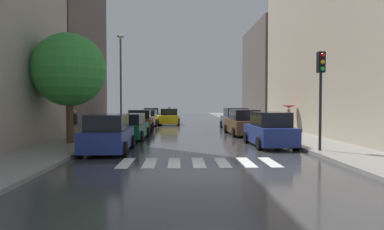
{
  "coord_description": "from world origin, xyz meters",
  "views": [
    {
      "loc": [
        -0.7,
        -10.95,
        2.25
      ],
      "look_at": [
        0.41,
        20.29,
        1.13
      ],
      "focal_mm": 32.81,
      "sensor_mm": 36.0,
      "label": 1
    }
  ],
  "objects_px": {
    "parked_car_left_second": "(129,127)",
    "pedestrian_near_tree": "(74,123)",
    "traffic_light_right_corner": "(321,79)",
    "lamp_post_left": "(121,75)",
    "street_tree_left": "(69,70)",
    "parked_car_left_nearest": "(108,135)",
    "parked_car_right_second": "(243,123)",
    "parked_car_left_third": "(140,121)",
    "parked_car_right_third": "(235,119)",
    "pedestrian_foreground": "(289,112)",
    "taxi_midroad": "(169,117)",
    "parked_car_left_fifth": "(152,115)",
    "parked_car_right_nearest": "(270,130)",
    "parked_car_left_fourth": "(147,118)"
  },
  "relations": [
    {
      "from": "parked_car_right_second",
      "to": "taxi_midroad",
      "type": "height_order",
      "value": "taxi_midroad"
    },
    {
      "from": "street_tree_left",
      "to": "pedestrian_near_tree",
      "type": "bearing_deg",
      "value": 101.55
    },
    {
      "from": "pedestrian_near_tree",
      "to": "traffic_light_right_corner",
      "type": "relative_size",
      "value": 0.39
    },
    {
      "from": "parked_car_left_fourth",
      "to": "street_tree_left",
      "type": "xyz_separation_m",
      "value": [
        -2.5,
        -16.27,
        3.2
      ]
    },
    {
      "from": "parked_car_right_third",
      "to": "pedestrian_foreground",
      "type": "height_order",
      "value": "pedestrian_foreground"
    },
    {
      "from": "pedestrian_near_tree",
      "to": "parked_car_left_fifth",
      "type": "bearing_deg",
      "value": 95.93
    },
    {
      "from": "lamp_post_left",
      "to": "parked_car_right_third",
      "type": "bearing_deg",
      "value": 1.2
    },
    {
      "from": "street_tree_left",
      "to": "traffic_light_right_corner",
      "type": "relative_size",
      "value": 1.32
    },
    {
      "from": "parked_car_right_nearest",
      "to": "parked_car_left_third",
      "type": "bearing_deg",
      "value": 35.86
    },
    {
      "from": "parked_car_left_nearest",
      "to": "taxi_midroad",
      "type": "xyz_separation_m",
      "value": [
        2.19,
        19.93,
        -0.04
      ]
    },
    {
      "from": "parked_car_left_third",
      "to": "pedestrian_near_tree",
      "type": "height_order",
      "value": "pedestrian_near_tree"
    },
    {
      "from": "parked_car_right_third",
      "to": "lamp_post_left",
      "type": "xyz_separation_m",
      "value": [
        -9.55,
        -0.2,
        3.69
      ]
    },
    {
      "from": "parked_car_right_second",
      "to": "street_tree_left",
      "type": "height_order",
      "value": "street_tree_left"
    },
    {
      "from": "parked_car_left_fifth",
      "to": "parked_car_left_second",
      "type": "bearing_deg",
      "value": 179.53
    },
    {
      "from": "parked_car_left_nearest",
      "to": "parked_car_left_fourth",
      "type": "height_order",
      "value": "parked_car_left_nearest"
    },
    {
      "from": "parked_car_left_nearest",
      "to": "parked_car_left_second",
      "type": "bearing_deg",
      "value": -2.03
    },
    {
      "from": "pedestrian_near_tree",
      "to": "taxi_midroad",
      "type": "bearing_deg",
      "value": 85.86
    },
    {
      "from": "parked_car_left_fourth",
      "to": "parked_car_left_fifth",
      "type": "distance_m",
      "value": 5.69
    },
    {
      "from": "parked_car_left_nearest",
      "to": "taxi_midroad",
      "type": "distance_m",
      "value": 20.05
    },
    {
      "from": "parked_car_left_nearest",
      "to": "lamp_post_left",
      "type": "height_order",
      "value": "lamp_post_left"
    },
    {
      "from": "parked_car_left_fourth",
      "to": "taxi_midroad",
      "type": "distance_m",
      "value": 2.47
    },
    {
      "from": "parked_car_right_third",
      "to": "street_tree_left",
      "type": "distance_m",
      "value": 15.52
    },
    {
      "from": "street_tree_left",
      "to": "pedestrian_foreground",
      "type": "bearing_deg",
      "value": 28.24
    },
    {
      "from": "parked_car_left_third",
      "to": "street_tree_left",
      "type": "relative_size",
      "value": 0.78
    },
    {
      "from": "parked_car_right_nearest",
      "to": "parked_car_left_fourth",
      "type": "bearing_deg",
      "value": 23.28
    },
    {
      "from": "parked_car_left_nearest",
      "to": "parked_car_left_fifth",
      "type": "distance_m",
      "value": 24.38
    },
    {
      "from": "parked_car_right_nearest",
      "to": "street_tree_left",
      "type": "relative_size",
      "value": 0.76
    },
    {
      "from": "parked_car_left_nearest",
      "to": "traffic_light_right_corner",
      "type": "relative_size",
      "value": 0.98
    },
    {
      "from": "parked_car_left_third",
      "to": "parked_car_right_second",
      "type": "xyz_separation_m",
      "value": [
        7.53,
        -3.8,
        0.04
      ]
    },
    {
      "from": "parked_car_left_second",
      "to": "parked_car_left_fifth",
      "type": "height_order",
      "value": "parked_car_left_fifth"
    },
    {
      "from": "parked_car_left_fifth",
      "to": "parked_car_right_second",
      "type": "bearing_deg",
      "value": -155.58
    },
    {
      "from": "parked_car_right_third",
      "to": "pedestrian_foreground",
      "type": "relative_size",
      "value": 2.51
    },
    {
      "from": "parked_car_left_third",
      "to": "parked_car_right_second",
      "type": "relative_size",
      "value": 0.92
    },
    {
      "from": "parked_car_left_fifth",
      "to": "traffic_light_right_corner",
      "type": "relative_size",
      "value": 1.01
    },
    {
      "from": "parked_car_left_nearest",
      "to": "taxi_midroad",
      "type": "relative_size",
      "value": 0.94
    },
    {
      "from": "parked_car_left_second",
      "to": "pedestrian_near_tree",
      "type": "distance_m",
      "value": 3.16
    },
    {
      "from": "lamp_post_left",
      "to": "taxi_midroad",
      "type": "bearing_deg",
      "value": 59.96
    },
    {
      "from": "parked_car_right_nearest",
      "to": "parked_car_right_third",
      "type": "height_order",
      "value": "parked_car_right_third"
    },
    {
      "from": "parked_car_left_nearest",
      "to": "parked_car_right_second",
      "type": "distance_m",
      "value": 11.2
    },
    {
      "from": "parked_car_left_second",
      "to": "parked_car_left_fifth",
      "type": "bearing_deg",
      "value": 2.53
    },
    {
      "from": "parked_car_left_second",
      "to": "lamp_post_left",
      "type": "distance_m",
      "value": 8.81
    },
    {
      "from": "taxi_midroad",
      "to": "parked_car_right_second",
      "type": "bearing_deg",
      "value": -154.66
    },
    {
      "from": "parked_car_left_nearest",
      "to": "parked_car_right_second",
      "type": "xyz_separation_m",
      "value": [
        7.63,
        8.19,
        0.02
      ]
    },
    {
      "from": "parked_car_left_third",
      "to": "parked_car_right_third",
      "type": "height_order",
      "value": "parked_car_right_third"
    },
    {
      "from": "parked_car_right_third",
      "to": "pedestrian_foreground",
      "type": "distance_m",
      "value": 5.1
    },
    {
      "from": "traffic_light_right_corner",
      "to": "lamp_post_left",
      "type": "xyz_separation_m",
      "value": [
        -11.0,
        14.12,
        1.23
      ]
    },
    {
      "from": "parked_car_right_nearest",
      "to": "street_tree_left",
      "type": "distance_m",
      "value": 10.74
    },
    {
      "from": "parked_car_right_nearest",
      "to": "pedestrian_near_tree",
      "type": "relative_size",
      "value": 2.58
    },
    {
      "from": "parked_car_left_second",
      "to": "pedestrian_near_tree",
      "type": "height_order",
      "value": "pedestrian_near_tree"
    },
    {
      "from": "parked_car_left_second",
      "to": "pedestrian_foreground",
      "type": "height_order",
      "value": "pedestrian_foreground"
    }
  ]
}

